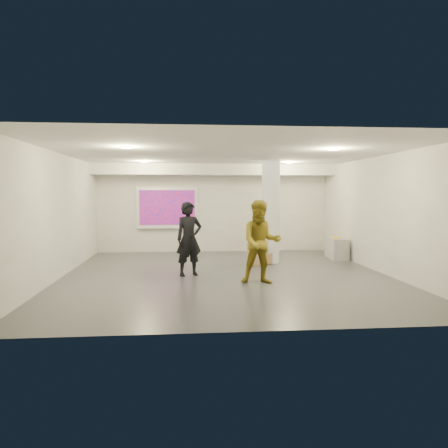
{
  "coord_description": "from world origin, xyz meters",
  "views": [
    {
      "loc": [
        -1.02,
        -10.73,
        2.03
      ],
      "look_at": [
        0.0,
        0.4,
        1.25
      ],
      "focal_mm": 35.0,
      "sensor_mm": 36.0,
      "label": 1
    }
  ],
  "objects": [
    {
      "name": "postit_pad",
      "position": [
        3.7,
        2.4,
        0.66
      ],
      "size": [
        0.29,
        0.34,
        0.03
      ],
      "primitive_type": "cube",
      "rotation": [
        0.0,
        0.0,
        -0.26
      ],
      "color": "#FFBC04",
      "rests_on": "credenza"
    },
    {
      "name": "soffit_band",
      "position": [
        0.0,
        3.95,
        2.82
      ],
      "size": [
        8.0,
        1.1,
        0.36
      ],
      "primitive_type": "cube",
      "color": "silver",
      "rests_on": "ceiling"
    },
    {
      "name": "wall_right",
      "position": [
        4.0,
        0.0,
        1.5
      ],
      "size": [
        0.01,
        9.0,
        3.0
      ],
      "primitive_type": "cube",
      "color": "beige",
      "rests_on": "floor"
    },
    {
      "name": "downlight_nw",
      "position": [
        -2.2,
        2.5,
        2.98
      ],
      "size": [
        0.22,
        0.22,
        0.02
      ],
      "primitive_type": "cylinder",
      "color": "#EABE83",
      "rests_on": "ceiling"
    },
    {
      "name": "cardboard_front",
      "position": [
        1.25,
        1.63,
        0.29
      ],
      "size": [
        0.59,
        0.38,
        0.58
      ],
      "primitive_type": "cube",
      "rotation": [
        -0.31,
        0.0,
        -0.3
      ],
      "color": "#9D774C",
      "rests_on": "floor"
    },
    {
      "name": "downlight_ne",
      "position": [
        2.2,
        2.5,
        2.98
      ],
      "size": [
        0.22,
        0.22,
        0.02
      ],
      "primitive_type": "cylinder",
      "color": "#EABE83",
      "rests_on": "ceiling"
    },
    {
      "name": "downlight_se",
      "position": [
        2.2,
        -1.5,
        2.98
      ],
      "size": [
        0.22,
        0.22,
        0.02
      ],
      "primitive_type": "cylinder",
      "color": "#EABE83",
      "rests_on": "ceiling"
    },
    {
      "name": "column",
      "position": [
        1.5,
        1.8,
        1.5
      ],
      "size": [
        0.52,
        0.52,
        3.0
      ],
      "primitive_type": "cylinder",
      "color": "white",
      "rests_on": "floor"
    },
    {
      "name": "wall_back",
      "position": [
        0.0,
        4.5,
        1.5
      ],
      "size": [
        8.0,
        0.01,
        3.0
      ],
      "primitive_type": "cube",
      "color": "beige",
      "rests_on": "floor"
    },
    {
      "name": "cardboard_back",
      "position": [
        1.03,
        1.33,
        0.33
      ],
      "size": [
        0.61,
        0.21,
        0.66
      ],
      "primitive_type": "cube",
      "rotation": [
        -0.09,
        0.0,
        0.16
      ],
      "color": "#9D774C",
      "rests_on": "floor"
    },
    {
      "name": "credenza",
      "position": [
        3.72,
        2.42,
        0.32
      ],
      "size": [
        0.53,
        1.14,
        0.65
      ],
      "primitive_type": "cube",
      "rotation": [
        0.0,
        0.0,
        -0.06
      ],
      "color": "#95989B",
      "rests_on": "floor"
    },
    {
      "name": "wall_left",
      "position": [
        -4.0,
        0.0,
        1.5
      ],
      "size": [
        0.01,
        9.0,
        3.0
      ],
      "primitive_type": "cube",
      "color": "beige",
      "rests_on": "floor"
    },
    {
      "name": "woman",
      "position": [
        -0.9,
        0.01,
        0.91
      ],
      "size": [
        0.78,
        0.64,
        1.83
      ],
      "primitive_type": "imported",
      "rotation": [
        0.0,
        0.0,
        0.35
      ],
      "color": "black",
      "rests_on": "floor"
    },
    {
      "name": "downlight_sw",
      "position": [
        -2.2,
        -1.5,
        2.98
      ],
      "size": [
        0.22,
        0.22,
        0.02
      ],
      "primitive_type": "cylinder",
      "color": "#EABE83",
      "rests_on": "ceiling"
    },
    {
      "name": "wall_front",
      "position": [
        0.0,
        -4.5,
        1.5
      ],
      "size": [
        8.0,
        0.01,
        3.0
      ],
      "primitive_type": "cube",
      "color": "beige",
      "rests_on": "floor"
    },
    {
      "name": "floor",
      "position": [
        0.0,
        0.0,
        0.0
      ],
      "size": [
        8.0,
        9.0,
        0.01
      ],
      "primitive_type": "cube",
      "color": "#34373C",
      "rests_on": "ground"
    },
    {
      "name": "man",
      "position": [
        0.7,
        -1.1,
        0.94
      ],
      "size": [
        0.96,
        0.77,
        1.88
      ],
      "primitive_type": "imported",
      "rotation": [
        0.0,
        0.0,
        -0.06
      ],
      "color": "olive",
      "rests_on": "floor"
    },
    {
      "name": "ceiling",
      "position": [
        0.0,
        0.0,
        3.0
      ],
      "size": [
        8.0,
        9.0,
        0.01
      ],
      "primitive_type": "cube",
      "color": "white",
      "rests_on": "floor"
    },
    {
      "name": "projection_screen",
      "position": [
        -1.6,
        4.45,
        1.53
      ],
      "size": [
        2.1,
        0.13,
        1.42
      ],
      "color": "white",
      "rests_on": "wall_back"
    }
  ]
}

